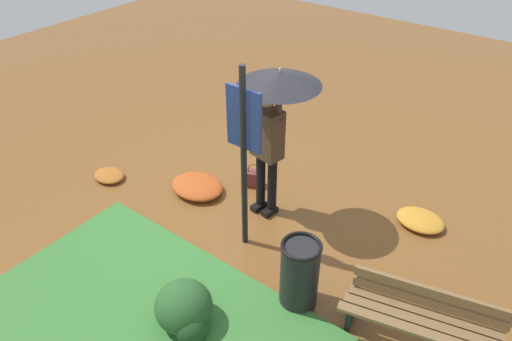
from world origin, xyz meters
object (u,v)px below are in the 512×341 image
object	(u,v)px
handbag	(254,178)
park_bench	(419,322)
info_sign_post	(244,141)
person_with_umbrella	(274,107)
trash_bin	(300,274)

from	to	relation	value
handbag	park_bench	distance (m)	3.09
info_sign_post	park_bench	world-z (taller)	info_sign_post
info_sign_post	handbag	xyz separation A→B (m)	(-0.61, 0.98, -1.32)
person_with_umbrella	park_bench	bearing A→B (deg)	-21.08
person_with_umbrella	handbag	world-z (taller)	person_with_umbrella
handbag	park_bench	bearing A→B (deg)	-23.15
person_with_umbrella	trash_bin	world-z (taller)	person_with_umbrella
person_with_umbrella	park_bench	xyz separation A→B (m)	(2.30, -0.89, -1.15)
handbag	park_bench	size ratio (longest dim) A/B	0.26
info_sign_post	handbag	world-z (taller)	info_sign_post
info_sign_post	trash_bin	size ratio (longest dim) A/B	2.76
person_with_umbrella	handbag	size ratio (longest dim) A/B	5.53
info_sign_post	park_bench	xyz separation A→B (m)	(2.23, -0.24, -1.04)
trash_bin	info_sign_post	bearing A→B (deg)	158.04
park_bench	trash_bin	distance (m)	1.21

